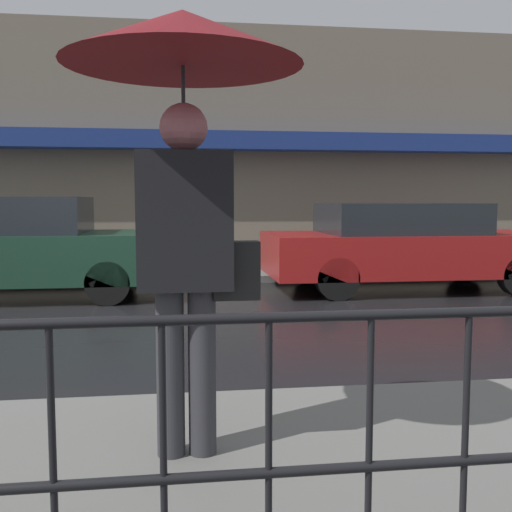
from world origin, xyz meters
TOP-DOWN VIEW (x-y plane):
  - ground_plane at (0.00, 0.00)m, footprint 80.00×80.00m
  - sidewalk_near at (0.00, -4.32)m, footprint 28.00×2.42m
  - sidewalk_far at (0.00, 4.04)m, footprint 28.00×1.85m
  - lane_marking at (0.00, 0.00)m, footprint 25.20×0.12m
  - building_storefront at (0.00, 5.08)m, footprint 28.00×0.85m
  - pedestrian at (0.79, -4.11)m, footprint 1.19×1.19m
  - car_dark_green at (-1.53, 2.01)m, footprint 4.20×1.85m
  - car_red at (4.42, 2.01)m, footprint 4.56×1.93m

SIDE VIEW (x-z plane):
  - ground_plane at x=0.00m, z-range 0.00..0.00m
  - lane_marking at x=0.00m, z-range 0.00..0.01m
  - sidewalk_near at x=0.00m, z-range 0.00..0.12m
  - sidewalk_far at x=0.00m, z-range 0.00..0.12m
  - car_red at x=4.42m, z-range 0.02..1.42m
  - car_dark_green at x=-1.53m, z-range 0.01..1.50m
  - pedestrian at x=0.79m, z-range 0.81..3.06m
  - building_storefront at x=0.00m, z-range 0.01..4.94m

